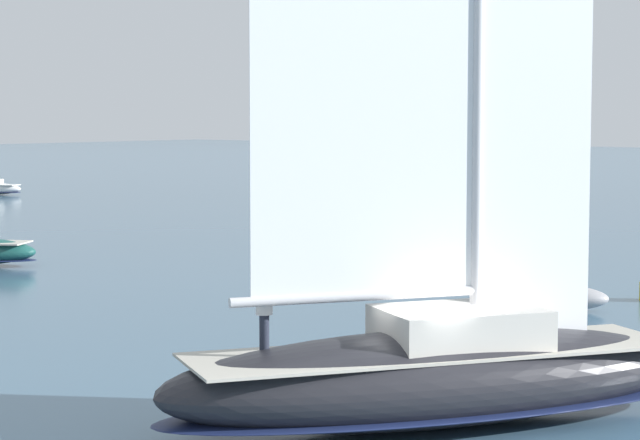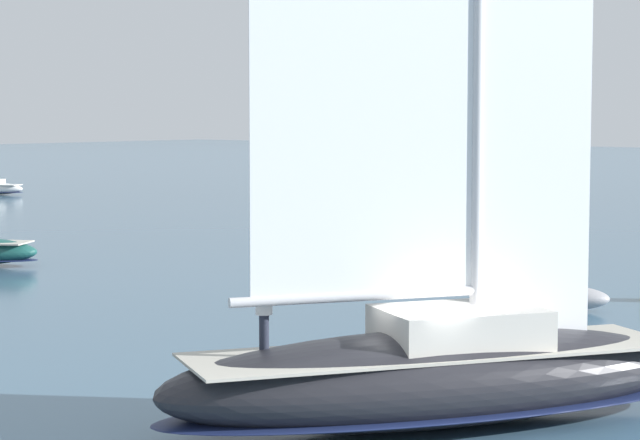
# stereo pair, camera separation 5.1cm
# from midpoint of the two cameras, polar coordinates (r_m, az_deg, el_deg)

# --- Properties ---
(ground_plane) EXTENTS (400.00, 400.00, 0.00)m
(ground_plane) POSITION_cam_midpoint_polar(r_m,az_deg,el_deg) (26.34, 5.24, -9.34)
(ground_plane) COLOR #42667F
(sailboat_main) EXTENTS (11.87, 9.14, 16.36)m
(sailboat_main) POSITION_cam_midpoint_polar(r_m,az_deg,el_deg) (26.07, 5.31, -6.65)
(sailboat_main) COLOR #232328
(sailboat_main) RESTS_ON ground
(motor_tender) EXTENTS (2.73, 3.88, 1.38)m
(motor_tender) POSITION_cam_midpoint_polar(r_m,az_deg,el_deg) (41.78, 10.67, -3.46)
(motor_tender) COLOR #99999E
(motor_tender) RESTS_ON ground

